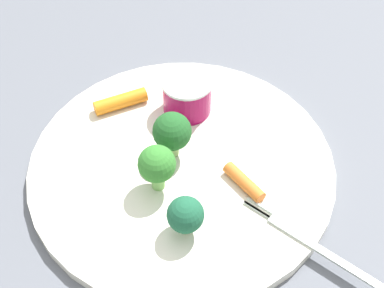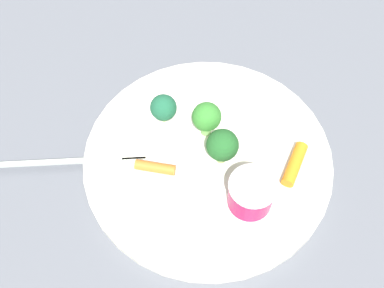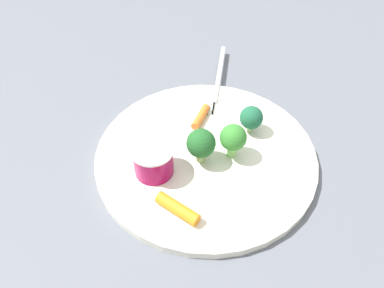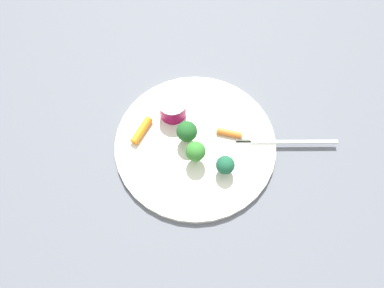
{
  "view_description": "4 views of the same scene",
  "coord_description": "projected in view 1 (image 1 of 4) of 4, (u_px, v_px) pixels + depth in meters",
  "views": [
    {
      "loc": [
        -0.22,
        0.26,
        0.44
      ],
      "look_at": [
        -0.0,
        -0.01,
        0.03
      ],
      "focal_mm": 52.9,
      "sensor_mm": 36.0,
      "label": 1
    },
    {
      "loc": [
        -0.03,
        -0.27,
        0.49
      ],
      "look_at": [
        -0.02,
        0.01,
        0.02
      ],
      "focal_mm": 42.95,
      "sensor_mm": 36.0,
      "label": 2
    },
    {
      "loc": [
        0.33,
        0.03,
        0.38
      ],
      "look_at": [
        0.0,
        -0.02,
        0.03
      ],
      "focal_mm": 34.12,
      "sensor_mm": 36.0,
      "label": 3
    },
    {
      "loc": [
        0.01,
        0.29,
        0.59
      ],
      "look_at": [
        0.01,
        0.01,
        0.03
      ],
      "focal_mm": 32.99,
      "sensor_mm": 36.0,
      "label": 4
    }
  ],
  "objects": [
    {
      "name": "carrot_stick_0",
      "position": [
        121.0,
        101.0,
        0.6
      ],
      "size": [
        0.04,
        0.06,
        0.02
      ],
      "primitive_type": "cylinder",
      "rotation": [
        1.57,
        0.0,
        5.8
      ],
      "color": "orange",
      "rests_on": "plate"
    },
    {
      "name": "broccoli_floret_2",
      "position": [
        185.0,
        215.0,
        0.48
      ],
      "size": [
        0.03,
        0.03,
        0.04
      ],
      "color": "#94B66A",
      "rests_on": "plate"
    },
    {
      "name": "sauce_cup",
      "position": [
        187.0,
        95.0,
        0.58
      ],
      "size": [
        0.05,
        0.05,
        0.04
      ],
      "color": "maroon",
      "rests_on": "plate"
    },
    {
      "name": "ground_plane",
      "position": [
        182.0,
        171.0,
        0.56
      ],
      "size": [
        2.4,
        2.4,
        0.0
      ],
      "primitive_type": "plane",
      "color": "#595D66"
    },
    {
      "name": "broccoli_floret_1",
      "position": [
        161.0,
        168.0,
        0.51
      ],
      "size": [
        0.04,
        0.04,
        0.05
      ],
      "color": "#80C462",
      "rests_on": "plate"
    },
    {
      "name": "plate",
      "position": [
        182.0,
        168.0,
        0.55
      ],
      "size": [
        0.3,
        0.3,
        0.01
      ],
      "primitive_type": "cylinder",
      "color": "silver",
      "rests_on": "ground_plane"
    },
    {
      "name": "broccoli_floret_0",
      "position": [
        172.0,
        132.0,
        0.54
      ],
      "size": [
        0.04,
        0.04,
        0.05
      ],
      "color": "#8FAF63",
      "rests_on": "plate"
    },
    {
      "name": "carrot_stick_1",
      "position": [
        244.0,
        182.0,
        0.53
      ],
      "size": [
        0.05,
        0.02,
        0.01
      ],
      "primitive_type": "cylinder",
      "rotation": [
        1.57,
        0.0,
        4.48
      ],
      "color": "orange",
      "rests_on": "plate"
    },
    {
      "name": "fork",
      "position": [
        332.0,
        256.0,
        0.48
      ],
      "size": [
        0.19,
        0.01,
        0.0
      ],
      "color": "#B5C0B8",
      "rests_on": "plate"
    }
  ]
}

